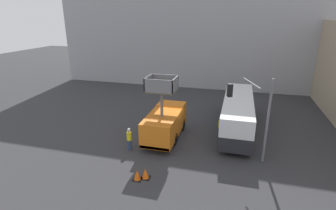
{
  "coord_description": "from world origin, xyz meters",
  "views": [
    {
      "loc": [
        5.35,
        -20.9,
        10.44
      ],
      "look_at": [
        -0.44,
        0.41,
        2.82
      ],
      "focal_mm": 28.0,
      "sensor_mm": 36.0,
      "label": 1
    }
  ],
  "objects_px": {
    "road_worker_directing": "(220,127)",
    "traffic_cone_near_truck": "(137,175)",
    "city_bus": "(238,112)",
    "utility_truck": "(165,122)",
    "traffic_light_pole": "(255,108)",
    "road_worker_near_truck": "(129,139)",
    "traffic_cone_mid_road": "(145,174)"
  },
  "relations": [
    {
      "from": "traffic_light_pole",
      "to": "city_bus",
      "type": "bearing_deg",
      "value": 100.97
    },
    {
      "from": "traffic_light_pole",
      "to": "road_worker_directing",
      "type": "xyz_separation_m",
      "value": [
        -2.48,
        3.79,
        -3.31
      ]
    },
    {
      "from": "traffic_cone_near_truck",
      "to": "road_worker_directing",
      "type": "bearing_deg",
      "value": 59.43
    },
    {
      "from": "utility_truck",
      "to": "traffic_cone_near_truck",
      "type": "xyz_separation_m",
      "value": [
        -0.11,
        -6.43,
        -1.26
      ]
    },
    {
      "from": "city_bus",
      "to": "road_worker_directing",
      "type": "bearing_deg",
      "value": 127.76
    },
    {
      "from": "traffic_light_pole",
      "to": "road_worker_directing",
      "type": "relative_size",
      "value": 3.36
    },
    {
      "from": "utility_truck",
      "to": "traffic_cone_near_truck",
      "type": "relative_size",
      "value": 9.05
    },
    {
      "from": "utility_truck",
      "to": "traffic_light_pole",
      "type": "relative_size",
      "value": 0.98
    },
    {
      "from": "traffic_cone_mid_road",
      "to": "traffic_light_pole",
      "type": "bearing_deg",
      "value": 30.57
    },
    {
      "from": "city_bus",
      "to": "traffic_cone_mid_road",
      "type": "height_order",
      "value": "city_bus"
    },
    {
      "from": "traffic_light_pole",
      "to": "road_worker_near_truck",
      "type": "distance_m",
      "value": 9.98
    },
    {
      "from": "city_bus",
      "to": "traffic_cone_near_truck",
      "type": "relative_size",
      "value": 16.17
    },
    {
      "from": "utility_truck",
      "to": "traffic_light_pole",
      "type": "bearing_deg",
      "value": -16.41
    },
    {
      "from": "traffic_cone_near_truck",
      "to": "traffic_cone_mid_road",
      "type": "xyz_separation_m",
      "value": [
        0.47,
        0.3,
        0.0
      ]
    },
    {
      "from": "traffic_cone_mid_road",
      "to": "road_worker_near_truck",
      "type": "bearing_deg",
      "value": 127.38
    },
    {
      "from": "road_worker_near_truck",
      "to": "traffic_cone_near_truck",
      "type": "distance_m",
      "value": 4.3
    },
    {
      "from": "traffic_cone_near_truck",
      "to": "traffic_cone_mid_road",
      "type": "height_order",
      "value": "traffic_cone_mid_road"
    },
    {
      "from": "utility_truck",
      "to": "road_worker_near_truck",
      "type": "relative_size",
      "value": 3.27
    },
    {
      "from": "traffic_light_pole",
      "to": "road_worker_near_truck",
      "type": "bearing_deg",
      "value": -176.14
    },
    {
      "from": "city_bus",
      "to": "traffic_light_pole",
      "type": "bearing_deg",
      "value": 175.2
    },
    {
      "from": "road_worker_directing",
      "to": "traffic_cone_mid_road",
      "type": "bearing_deg",
      "value": 114.39
    },
    {
      "from": "city_bus",
      "to": "road_worker_near_truck",
      "type": "relative_size",
      "value": 5.84
    },
    {
      "from": "city_bus",
      "to": "traffic_cone_mid_road",
      "type": "xyz_separation_m",
      "value": [
        -5.71,
        -9.68,
        -1.54
      ]
    },
    {
      "from": "traffic_light_pole",
      "to": "road_worker_directing",
      "type": "height_order",
      "value": "traffic_light_pole"
    },
    {
      "from": "city_bus",
      "to": "traffic_cone_near_truck",
      "type": "bearing_deg",
      "value": 132.5
    },
    {
      "from": "traffic_light_pole",
      "to": "utility_truck",
      "type": "bearing_deg",
      "value": 163.59
    },
    {
      "from": "traffic_light_pole",
      "to": "traffic_cone_near_truck",
      "type": "bearing_deg",
      "value": -149.27
    },
    {
      "from": "road_worker_near_truck",
      "to": "traffic_cone_near_truck",
      "type": "height_order",
      "value": "road_worker_near_truck"
    },
    {
      "from": "traffic_light_pole",
      "to": "traffic_cone_mid_road",
      "type": "distance_m",
      "value": 8.83
    },
    {
      "from": "road_worker_near_truck",
      "to": "traffic_cone_mid_road",
      "type": "height_order",
      "value": "road_worker_near_truck"
    },
    {
      "from": "road_worker_directing",
      "to": "traffic_cone_near_truck",
      "type": "bearing_deg",
      "value": 112.81
    },
    {
      "from": "city_bus",
      "to": "road_worker_directing",
      "type": "distance_m",
      "value": 2.5
    }
  ]
}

